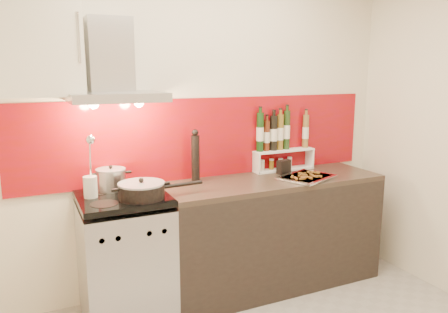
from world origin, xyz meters
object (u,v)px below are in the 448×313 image
stock_pot (111,179)px  baking_tray (307,177)px  range_stove (126,259)px  counter (271,232)px  saute_pan (142,190)px  pepper_mill (195,157)px

stock_pot → baking_tray: stock_pot is taller
stock_pot → range_stove: bearing=-76.7°
range_stove → counter: (1.20, 0.00, 0.01)m
baking_tray → saute_pan: bearing=-179.7°
range_stove → baking_tray: baking_tray is taller
pepper_mill → saute_pan: bearing=-149.0°
counter → baking_tray: bearing=-26.0°
pepper_mill → baking_tray: 0.91m
counter → stock_pot: bearing=172.1°
range_stove → stock_pot: stock_pot is taller
range_stove → pepper_mill: pepper_mill is taller
saute_pan → range_stove: bearing=131.5°
range_stove → pepper_mill: size_ratio=2.21×
range_stove → saute_pan: bearing=-48.5°
range_stove → saute_pan: 0.55m
range_stove → pepper_mill: 0.91m
counter → baking_tray: baking_tray is taller
range_stove → counter: 1.20m
stock_pot → pepper_mill: bearing=0.1°
range_stove → pepper_mill: (0.61, 0.18, 0.66)m
counter → stock_pot: (-1.24, 0.17, 0.54)m
stock_pot → saute_pan: bearing=-63.4°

